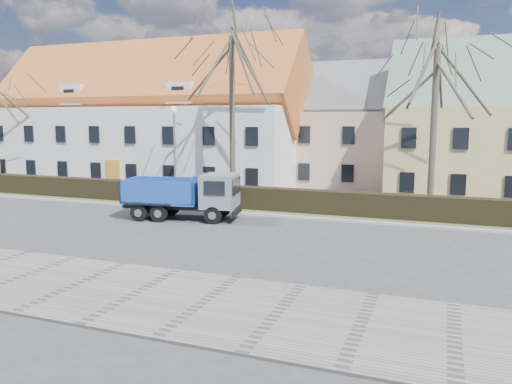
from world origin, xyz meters
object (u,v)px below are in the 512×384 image
at_px(parked_car_a, 159,186).
at_px(cart_frame, 142,204).
at_px(streetlight, 175,154).
at_px(dump_truck, 178,195).

bearing_deg(parked_car_a, cart_frame, -150.34).
height_order(streetlight, parked_car_a, streetlight).
bearing_deg(dump_truck, parked_car_a, 117.27).
bearing_deg(parked_car_a, dump_truck, -134.42).
distance_m(dump_truck, streetlight, 5.86).
distance_m(streetlight, parked_car_a, 4.53).
height_order(dump_truck, cart_frame, dump_truck).
relative_size(dump_truck, cart_frame, 9.66).
xyz_separation_m(dump_truck, parked_car_a, (-5.70, 7.34, -0.65)).
xyz_separation_m(streetlight, parked_car_a, (-2.81, 2.57, -2.45)).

